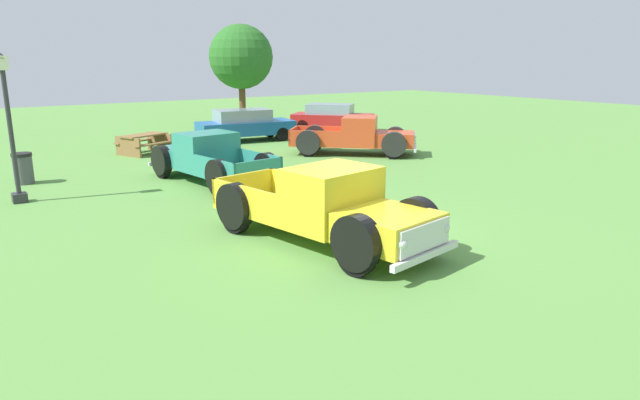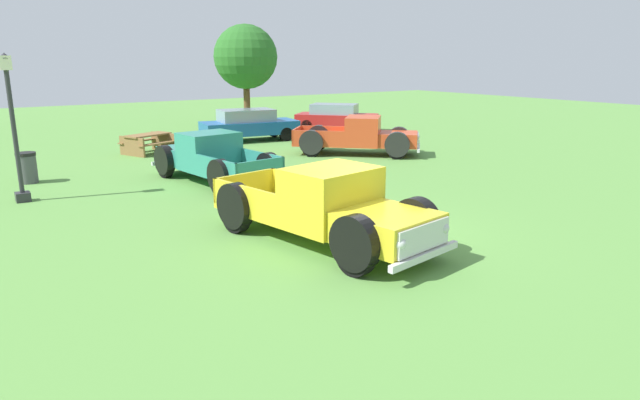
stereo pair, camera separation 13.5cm
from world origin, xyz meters
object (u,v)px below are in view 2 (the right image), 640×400
object	(u,v)px
pickup_truck_foreground	(333,209)
lamp_post_near	(13,126)
pickup_truck_behind_left	(209,158)
oak_tree_west	(246,57)
trash_can	(27,168)
picnic_table	(148,141)
pickup_truck_behind_right	(365,137)
sedan_distant_b	(249,124)
sedan_distant_a	(336,117)

from	to	relation	value
pickup_truck_foreground	lamp_post_near	world-z (taller)	lamp_post_near
pickup_truck_foreground	pickup_truck_behind_left	bearing A→B (deg)	86.41
pickup_truck_behind_left	oak_tree_west	distance (m)	14.71
trash_can	oak_tree_west	size ratio (longest dim) A/B	0.17
trash_can	oak_tree_west	distance (m)	15.88
oak_tree_west	pickup_truck_behind_left	bearing A→B (deg)	-121.87
picnic_table	trash_can	xyz separation A→B (m)	(-4.83, -3.40, -0.01)
trash_can	oak_tree_west	bearing A→B (deg)	37.25
pickup_truck_foreground	pickup_truck_behind_right	distance (m)	11.27
picnic_table	trash_can	bearing A→B (deg)	-144.91
pickup_truck_foreground	sedan_distant_b	xyz separation A→B (m)	(5.49, 14.38, -0.01)
pickup_truck_behind_right	picnic_table	xyz separation A→B (m)	(-6.99, 5.16, -0.23)
lamp_post_near	trash_can	size ratio (longest dim) A/B	4.09
pickup_truck_foreground	lamp_post_near	distance (m)	9.14
pickup_truck_behind_right	sedan_distant_a	xyz separation A→B (m)	(3.51, 6.79, 0.01)
pickup_truck_foreground	trash_can	distance (m)	11.04
lamp_post_near	oak_tree_west	distance (m)	17.56
pickup_truck_behind_left	picnic_table	distance (m)	6.22
sedan_distant_a	sedan_distant_b	xyz separation A→B (m)	(-5.54, -0.80, 0.03)
lamp_post_near	trash_can	world-z (taller)	lamp_post_near
pickup_truck_behind_right	sedan_distant_b	bearing A→B (deg)	108.76
lamp_post_near	sedan_distant_a	bearing A→B (deg)	25.37
sedan_distant_a	oak_tree_west	xyz separation A→B (m)	(-2.97, 4.38, 3.04)
pickup_truck_behind_right	lamp_post_near	size ratio (longest dim) A/B	1.22
pickup_truck_behind_right	sedan_distant_a	bearing A→B (deg)	62.67
pickup_truck_foreground	picnic_table	xyz separation A→B (m)	(0.53, 13.55, -0.28)
pickup_truck_foreground	oak_tree_west	world-z (taller)	oak_tree_west
sedan_distant_b	trash_can	size ratio (longest dim) A/B	4.81
trash_can	picnic_table	bearing A→B (deg)	35.09
pickup_truck_behind_right	oak_tree_west	bearing A→B (deg)	87.24
lamp_post_near	oak_tree_west	world-z (taller)	oak_tree_west
sedan_distant_b	pickup_truck_behind_left	bearing A→B (deg)	-125.51
sedan_distant_a	trash_can	xyz separation A→B (m)	(-15.34, -5.02, -0.25)
pickup_truck_behind_left	sedan_distant_b	world-z (taller)	pickup_truck_behind_left
sedan_distant_b	picnic_table	xyz separation A→B (m)	(-4.96, -0.83, -0.27)
picnic_table	sedan_distant_b	bearing A→B (deg)	9.52
pickup_truck_foreground	pickup_truck_behind_right	size ratio (longest dim) A/B	1.17
lamp_post_near	picnic_table	distance (m)	8.05
oak_tree_west	pickup_truck_behind_right	bearing A→B (deg)	-92.76
lamp_post_near	oak_tree_west	xyz separation A→B (m)	(12.83, 11.87, 1.73)
pickup_truck_behind_left	sedan_distant_a	bearing A→B (deg)	36.57
sedan_distant_b	trash_can	bearing A→B (deg)	-156.65
pickup_truck_behind_left	lamp_post_near	xyz separation A→B (m)	(-5.23, 0.35, 1.31)
lamp_post_near	pickup_truck_foreground	bearing A→B (deg)	-58.18
sedan_distant_a	picnic_table	world-z (taller)	sedan_distant_a
sedan_distant_b	picnic_table	world-z (taller)	sedan_distant_b
pickup_truck_foreground	trash_can	world-z (taller)	pickup_truck_foreground
picnic_table	oak_tree_west	distance (m)	10.18
pickup_truck_behind_right	picnic_table	world-z (taller)	pickup_truck_behind_right
sedan_distant_b	trash_can	xyz separation A→B (m)	(-9.79, -4.23, -0.28)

